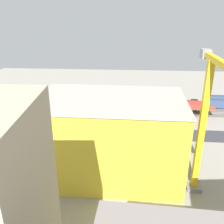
{
  "coord_description": "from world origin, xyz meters",
  "views": [
    {
      "loc": [
        1.23,
        88.69,
        43.93
      ],
      "look_at": [
        6.95,
        2.7,
        7.58
      ],
      "focal_mm": 42.19,
      "sensor_mm": 36.0,
      "label": 1
    }
  ],
  "objects_px": {
    "freight_coach_far": "(59,102)",
    "parked_car_3": "(126,126)",
    "platform_canopy_near": "(149,106)",
    "parked_car_4": "(107,126)",
    "box_truck_1": "(108,137)",
    "street_tree_0": "(155,128)",
    "box_truck_0": "(113,136)",
    "platform_canopy_far": "(125,101)",
    "parked_car_0": "(182,128)",
    "box_truck_2": "(79,136)",
    "parked_car_1": "(164,128)",
    "tower_crane": "(206,119)",
    "traffic_light": "(64,114)",
    "street_tree_2": "(177,130)",
    "street_tree_1": "(131,125)",
    "locomotive": "(184,104)",
    "parked_car_2": "(144,128)",
    "construction_building": "(111,138)"
  },
  "relations": [
    {
      "from": "platform_canopy_near",
      "to": "freight_coach_far",
      "type": "bearing_deg",
      "value": -6.61
    },
    {
      "from": "locomotive",
      "to": "parked_car_4",
      "type": "relative_size",
      "value": 3.24
    },
    {
      "from": "platform_canopy_far",
      "to": "tower_crane",
      "type": "distance_m",
      "value": 59.72
    },
    {
      "from": "platform_canopy_far",
      "to": "parked_car_0",
      "type": "bearing_deg",
      "value": 138.7
    },
    {
      "from": "parked_car_1",
      "to": "box_truck_0",
      "type": "height_order",
      "value": "box_truck_0"
    },
    {
      "from": "locomotive",
      "to": "box_truck_2",
      "type": "height_order",
      "value": "locomotive"
    },
    {
      "from": "traffic_light",
      "to": "freight_coach_far",
      "type": "bearing_deg",
      "value": -69.83
    },
    {
      "from": "box_truck_0",
      "to": "street_tree_2",
      "type": "bearing_deg",
      "value": -176.88
    },
    {
      "from": "street_tree_0",
      "to": "traffic_light",
      "type": "xyz_separation_m",
      "value": [
        33.49,
        -10.13,
        -0.23
      ]
    },
    {
      "from": "parked_car_3",
      "to": "box_truck_2",
      "type": "distance_m",
      "value": 18.92
    },
    {
      "from": "street_tree_0",
      "to": "street_tree_2",
      "type": "bearing_deg",
      "value": -178.95
    },
    {
      "from": "platform_canopy_far",
      "to": "locomotive",
      "type": "bearing_deg",
      "value": -172.56
    },
    {
      "from": "parked_car_1",
      "to": "parked_car_4",
      "type": "distance_m",
      "value": 21.0
    },
    {
      "from": "parked_car_3",
      "to": "street_tree_0",
      "type": "bearing_deg",
      "value": 138.01
    },
    {
      "from": "platform_canopy_near",
      "to": "street_tree_1",
      "type": "bearing_deg",
      "value": 70.78
    },
    {
      "from": "box_truck_1",
      "to": "street_tree_1",
      "type": "distance_m",
      "value": 8.69
    },
    {
      "from": "platform_canopy_far",
      "to": "parked_car_2",
      "type": "height_order",
      "value": "platform_canopy_far"
    },
    {
      "from": "box_truck_0",
      "to": "street_tree_2",
      "type": "relative_size",
      "value": 1.57
    },
    {
      "from": "street_tree_0",
      "to": "box_truck_0",
      "type": "bearing_deg",
      "value": 4.19
    },
    {
      "from": "traffic_light",
      "to": "platform_canopy_far",
      "type": "bearing_deg",
      "value": -141.71
    },
    {
      "from": "tower_crane",
      "to": "street_tree_0",
      "type": "relative_size",
      "value": 4.62
    },
    {
      "from": "parked_car_1",
      "to": "box_truck_2",
      "type": "relative_size",
      "value": 0.48
    },
    {
      "from": "locomotive",
      "to": "street_tree_2",
      "type": "bearing_deg",
      "value": 75.34
    },
    {
      "from": "street_tree_1",
      "to": "parked_car_4",
      "type": "bearing_deg",
      "value": -41.45
    },
    {
      "from": "box_truck_0",
      "to": "traffic_light",
      "type": "xyz_separation_m",
      "value": [
        19.37,
        -11.17,
        2.77
      ]
    },
    {
      "from": "parked_car_0",
      "to": "parked_car_3",
      "type": "bearing_deg",
      "value": 0.2
    },
    {
      "from": "platform_canopy_far",
      "to": "box_truck_0",
      "type": "xyz_separation_m",
      "value": [
        3.17,
        28.96,
        -2.17
      ]
    },
    {
      "from": "street_tree_2",
      "to": "parked_car_3",
      "type": "bearing_deg",
      "value": -27.01
    },
    {
      "from": "parked_car_2",
      "to": "street_tree_1",
      "type": "relative_size",
      "value": 0.49
    },
    {
      "from": "freight_coach_far",
      "to": "construction_building",
      "type": "height_order",
      "value": "construction_building"
    },
    {
      "from": "parked_car_4",
      "to": "box_truck_1",
      "type": "relative_size",
      "value": 0.45
    },
    {
      "from": "parked_car_3",
      "to": "box_truck_0",
      "type": "xyz_separation_m",
      "value": [
        4.24,
        9.92,
        0.95
      ]
    },
    {
      "from": "platform_canopy_far",
      "to": "freight_coach_far",
      "type": "height_order",
      "value": "freight_coach_far"
    },
    {
      "from": "locomotive",
      "to": "traffic_light",
      "type": "xyz_separation_m",
      "value": [
        48.96,
        21.24,
        2.69
      ]
    },
    {
      "from": "parked_car_1",
      "to": "parked_car_4",
      "type": "relative_size",
      "value": 0.92
    },
    {
      "from": "platform_canopy_near",
      "to": "parked_car_1",
      "type": "height_order",
      "value": "platform_canopy_near"
    },
    {
      "from": "platform_canopy_far",
      "to": "parked_car_0",
      "type": "xyz_separation_m",
      "value": [
        -21.59,
        18.97,
        -3.19
      ]
    },
    {
      "from": "parked_car_1",
      "to": "parked_car_4",
      "type": "xyz_separation_m",
      "value": [
        21.0,
        0.2,
        0.05
      ]
    },
    {
      "from": "box_truck_2",
      "to": "parked_car_0",
      "type": "bearing_deg",
      "value": -163.86
    },
    {
      "from": "platform_canopy_near",
      "to": "parked_car_4",
      "type": "relative_size",
      "value": 11.54
    },
    {
      "from": "box_truck_1",
      "to": "box_truck_2",
      "type": "height_order",
      "value": "box_truck_1"
    },
    {
      "from": "platform_canopy_near",
      "to": "locomotive",
      "type": "height_order",
      "value": "locomotive"
    },
    {
      "from": "platform_canopy_near",
      "to": "parked_car_0",
      "type": "height_order",
      "value": "platform_canopy_near"
    },
    {
      "from": "freight_coach_far",
      "to": "traffic_light",
      "type": "bearing_deg",
      "value": 110.17
    },
    {
      "from": "freight_coach_far",
      "to": "box_truck_0",
      "type": "distance_m",
      "value": 37.35
    },
    {
      "from": "freight_coach_far",
      "to": "parked_car_3",
      "type": "bearing_deg",
      "value": 149.41
    },
    {
      "from": "parked_car_2",
      "to": "tower_crane",
      "type": "bearing_deg",
      "value": 107.85
    },
    {
      "from": "freight_coach_far",
      "to": "parked_car_1",
      "type": "height_order",
      "value": "freight_coach_far"
    },
    {
      "from": "locomotive",
      "to": "parked_car_1",
      "type": "xyz_separation_m",
      "value": [
        11.44,
        22.73,
        -1.08
      ]
    },
    {
      "from": "platform_canopy_near",
      "to": "platform_canopy_far",
      "type": "distance_m",
      "value": 11.9
    }
  ]
}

